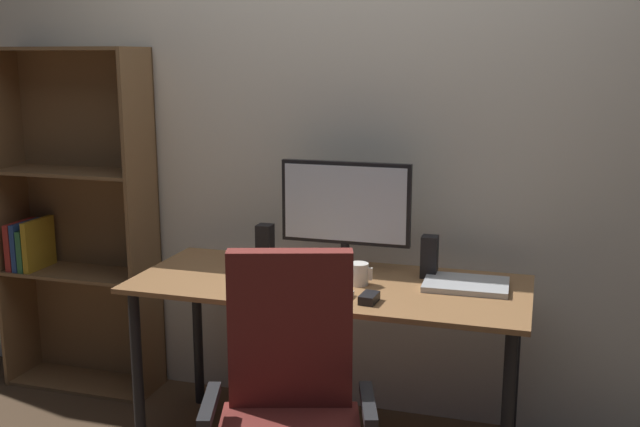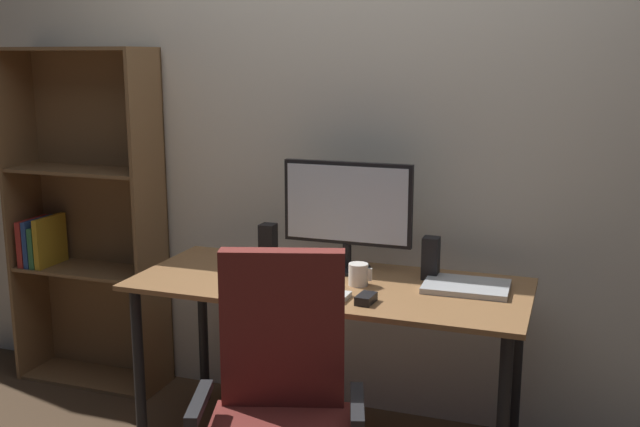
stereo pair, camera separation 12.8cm
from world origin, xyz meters
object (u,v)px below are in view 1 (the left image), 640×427
Objects in this scene: coffee_mug at (359,274)px; speaker_right at (429,257)px; monitor at (345,209)px; mouse at (369,298)px; bookshelf at (75,224)px; keyboard at (313,293)px; speaker_left at (265,244)px; desk at (329,303)px; laptop at (466,284)px.

speaker_right is at bearing 36.30° from coffee_mug.
monitor is 0.49m from mouse.
bookshelf is at bearing 174.22° from monitor.
mouse is 1.04× the size of coffee_mug.
coffee_mug is (0.13, 0.18, 0.03)m from keyboard.
monitor reaches higher than mouse.
speaker_left is at bearing -178.72° from monitor.
bookshelf reaches higher than desk.
laptop is at bearing -11.06° from monitor.
mouse reaches higher than desk.
laptop is 0.19× the size of bookshelf.
laptop is 0.20m from speaker_right.
keyboard is 0.60m from laptop.
desk is 0.18m from coffee_mug.
speaker_left is at bearing 149.87° from mouse.
speaker_left is at bearing 180.00° from speaker_right.
laptop is (0.52, 0.09, 0.10)m from desk.
bookshelf reaches higher than mouse.
bookshelf is (-1.50, 0.33, 0.03)m from coffee_mug.
monitor reaches higher than speaker_right.
mouse is at bearing -65.90° from coffee_mug.
speaker_left is at bearing 152.08° from desk.
monitor is 0.31m from coffee_mug.
monitor is 1.69× the size of laptop.
speaker_left is (-0.54, 0.37, 0.07)m from mouse.
speaker_right is at bearing 25.95° from desk.
speaker_left and speaker_right have the same top height.
desk is at bearing 141.05° from mouse.
desk is at bearing -27.92° from speaker_left.
coffee_mug is 0.06× the size of bookshelf.
monitor is at bearing 121.15° from mouse.
coffee_mug is 0.41m from laptop.
mouse is at bearing -63.24° from monitor.
speaker_left is 0.70m from speaker_right.
desk is 0.44m from speaker_right.
desk is 0.94× the size of bookshelf.
mouse is at bearing -1.06° from keyboard.
laptop is 1.92m from bookshelf.
mouse is 0.42m from laptop.
desk is at bearing 179.02° from coffee_mug.
desk is 2.86× the size of monitor.
keyboard is 1.47m from bookshelf.
coffee_mug is (-0.09, 0.19, 0.03)m from mouse.
mouse is 1.68m from bookshelf.
mouse is (0.21, -0.20, 0.11)m from desk.
monitor reaches higher than laptop.
laptop is at bearing -7.20° from bookshelf.
keyboard is (-0.01, -0.18, 0.10)m from desk.
desk is 1.43m from bookshelf.
desk is 9.12× the size of speaker_right.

